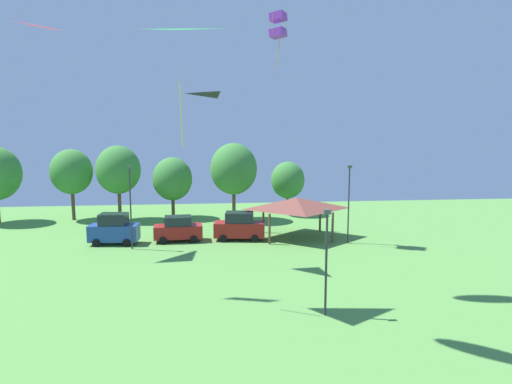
% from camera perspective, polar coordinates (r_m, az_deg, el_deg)
% --- Properties ---
extents(kite_flying_3, '(3.68, 2.79, 4.79)m').
position_cam_1_polar(kite_flying_3, '(23.52, -10.00, 16.23)').
color(kite_flying_3, green).
extents(kite_flying_5, '(2.80, 2.74, 0.36)m').
position_cam_1_polar(kite_flying_5, '(32.42, -4.82, 10.13)').
color(kite_flying_5, black).
extents(kite_flying_6, '(3.74, 3.79, 0.57)m').
position_cam_1_polar(kite_flying_6, '(37.96, -24.07, 16.44)').
color(kite_flying_6, red).
extents(kite_flying_8, '(1.63, 1.61, 4.56)m').
position_cam_1_polar(kite_flying_8, '(39.15, 2.78, 20.11)').
color(kite_flying_8, purple).
extents(parked_car_leftmost, '(4.14, 2.17, 2.62)m').
position_cam_1_polar(parked_car_leftmost, '(40.12, -17.34, -4.48)').
color(parked_car_leftmost, '#234299').
rests_on(parked_car_leftmost, ground).
extents(parked_car_second_from_left, '(4.19, 2.15, 2.19)m').
position_cam_1_polar(parked_car_second_from_left, '(39.91, -9.70, -4.56)').
color(parked_car_second_from_left, maroon).
rests_on(parked_car_second_from_left, ground).
extents(parked_car_third_from_left, '(4.55, 2.41, 2.46)m').
position_cam_1_polar(parked_car_third_from_left, '(39.83, -2.07, -4.31)').
color(parked_car_third_from_left, maroon).
rests_on(parked_car_third_from_left, ground).
extents(park_pavilion, '(7.01, 5.66, 3.60)m').
position_cam_1_polar(park_pavilion, '(40.56, 5.09, -1.42)').
color(park_pavilion, brown).
rests_on(park_pavilion, ground).
extents(light_post_0, '(0.36, 0.20, 6.72)m').
position_cam_1_polar(light_post_0, '(37.65, -15.43, -1.33)').
color(light_post_0, '#2D2D33').
rests_on(light_post_0, ground).
extents(light_post_1, '(0.36, 0.20, 6.62)m').
position_cam_1_polar(light_post_1, '(39.05, 11.52, -0.96)').
color(light_post_1, '#2D2D33').
rests_on(light_post_1, ground).
extents(light_post_2, '(0.36, 0.20, 5.56)m').
position_cam_1_polar(light_post_2, '(23.70, 8.79, -7.88)').
color(light_post_2, '#2D2D33').
rests_on(light_post_2, ground).
extents(treeline_tree_1, '(4.33, 4.33, 7.55)m').
position_cam_1_polar(treeline_tree_1, '(51.90, -22.08, 2.35)').
color(treeline_tree_1, brown).
rests_on(treeline_tree_1, ground).
extents(treeline_tree_2, '(4.62, 4.62, 7.94)m').
position_cam_1_polar(treeline_tree_2, '(50.03, -16.84, 2.67)').
color(treeline_tree_2, brown).
rests_on(treeline_tree_2, ground).
extents(treeline_tree_3, '(4.24, 4.24, 6.63)m').
position_cam_1_polar(treeline_tree_3, '(49.97, -10.40, 1.61)').
color(treeline_tree_3, brown).
rests_on(treeline_tree_3, ground).
extents(treeline_tree_4, '(4.92, 4.92, 8.18)m').
position_cam_1_polar(treeline_tree_4, '(47.99, -2.81, 2.89)').
color(treeline_tree_4, brown).
rests_on(treeline_tree_4, ground).
extents(treeline_tree_5, '(3.77, 3.77, 6.03)m').
position_cam_1_polar(treeline_tree_5, '(51.26, 3.99, 1.48)').
color(treeline_tree_5, brown).
rests_on(treeline_tree_5, ground).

